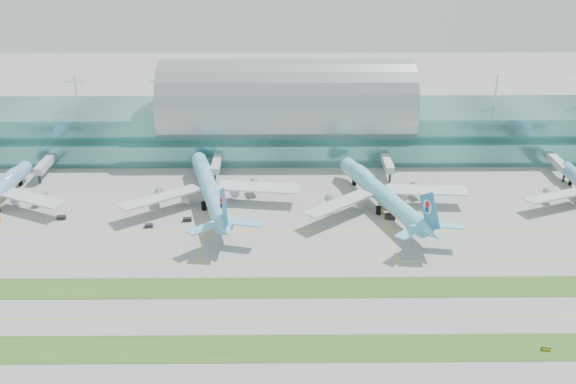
{
  "coord_description": "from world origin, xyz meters",
  "views": [
    {
      "loc": [
        -1.96,
        -167.99,
        108.93
      ],
      "look_at": [
        0.0,
        55.0,
        9.0
      ],
      "focal_mm": 40.0,
      "sensor_mm": 36.0,
      "label": 1
    }
  ],
  "objects_px": {
    "taxiway_sign_east": "(546,349)",
    "airliner_c": "(381,192)",
    "terminal": "(287,120)",
    "airliner_b": "(210,188)"
  },
  "relations": [
    {
      "from": "taxiway_sign_east",
      "to": "airliner_c",
      "type": "bearing_deg",
      "value": 120.42
    },
    {
      "from": "terminal",
      "to": "airliner_b",
      "type": "relative_size",
      "value": 4.23
    },
    {
      "from": "airliner_c",
      "to": "taxiway_sign_east",
      "type": "distance_m",
      "value": 94.64
    },
    {
      "from": "airliner_c",
      "to": "taxiway_sign_east",
      "type": "height_order",
      "value": "airliner_c"
    },
    {
      "from": "terminal",
      "to": "airliner_c",
      "type": "distance_m",
      "value": 78.7
    },
    {
      "from": "airliner_b",
      "to": "taxiway_sign_east",
      "type": "bearing_deg",
      "value": -57.46
    },
    {
      "from": "airliner_b",
      "to": "terminal",
      "type": "bearing_deg",
      "value": 50.35
    },
    {
      "from": "taxiway_sign_east",
      "to": "airliner_b",
      "type": "bearing_deg",
      "value": 147.39
    },
    {
      "from": "terminal",
      "to": "taxiway_sign_east",
      "type": "height_order",
      "value": "terminal"
    },
    {
      "from": "airliner_b",
      "to": "taxiway_sign_east",
      "type": "height_order",
      "value": "airliner_b"
    }
  ]
}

